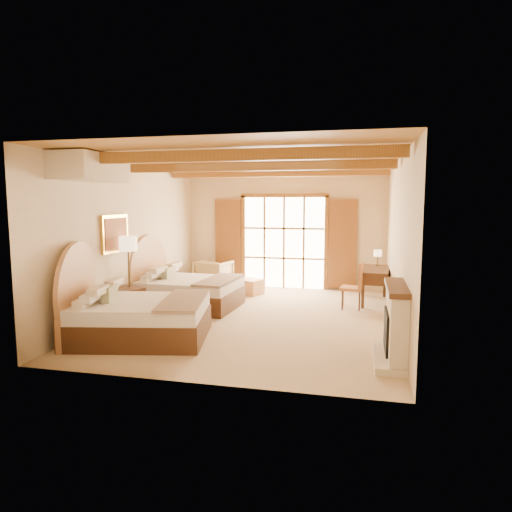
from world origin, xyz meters
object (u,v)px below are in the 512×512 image
(armchair, at_px, (214,274))
(bed_far, at_px, (183,288))
(bed_near, at_px, (132,313))
(nightstand, at_px, (127,304))
(desk, at_px, (375,284))

(armchair, bearing_deg, bed_far, 101.52)
(bed_near, xyz_separation_m, armchair, (-0.06, 4.72, -0.05))
(bed_near, bearing_deg, nightstand, 111.02)
(bed_far, bearing_deg, armchair, 93.47)
(nightstand, bearing_deg, bed_far, 82.97)
(bed_near, relative_size, desk, 1.65)
(bed_far, bearing_deg, desk, 22.45)
(nightstand, relative_size, desk, 0.42)
(bed_far, distance_m, nightstand, 1.50)
(bed_far, xyz_separation_m, nightstand, (-0.65, -1.35, -0.10))
(armchair, bearing_deg, desk, -178.92)
(nightstand, bearing_deg, bed_near, -38.92)
(bed_near, distance_m, armchair, 4.72)
(bed_far, bearing_deg, bed_near, -85.39)
(bed_near, distance_m, desk, 5.76)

